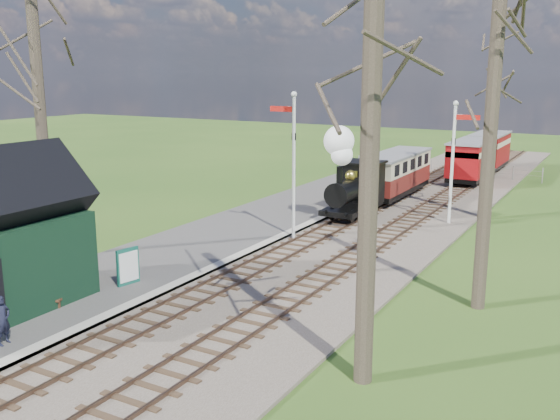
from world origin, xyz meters
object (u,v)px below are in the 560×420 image
(sign_board, at_px, (128,266))
(person, at_px, (3,320))
(semaphore_far, at_px, (454,154))
(red_carriage_b, at_px, (489,151))
(red_carriage_a, at_px, (471,160))
(coach, at_px, (395,172))
(locomotive, at_px, (352,178))
(bench, at_px, (59,288))
(semaphore_near, at_px, (292,155))

(sign_board, height_order, person, person)
(semaphore_far, bearing_deg, red_carriage_b, 95.94)
(red_carriage_a, distance_m, red_carriage_b, 5.50)
(red_carriage_a, bearing_deg, coach, -110.60)
(locomotive, distance_m, red_carriage_a, 13.25)
(semaphore_far, bearing_deg, bench, -115.41)
(semaphore_near, bearing_deg, locomotive, 80.61)
(semaphore_near, bearing_deg, semaphore_far, 49.40)
(sign_board, xyz_separation_m, bench, (-0.81, -2.13, -0.21))
(locomotive, xyz_separation_m, red_carriage_a, (2.61, 12.98, -0.52))
(locomotive, xyz_separation_m, coach, (0.01, 6.06, -0.55))
(red_carriage_b, height_order, person, red_carriage_b)
(locomotive, relative_size, coach, 0.63)
(semaphore_near, xyz_separation_m, locomotive, (0.76, 4.58, -1.57))
(semaphore_far, xyz_separation_m, sign_board, (-6.86, -14.02, -2.55))
(bench, xyz_separation_m, person, (1.25, -2.89, 0.25))
(semaphore_far, distance_m, coach, 6.64)
(person, bearing_deg, bench, 14.63)
(semaphore_near, height_order, red_carriage_b, semaphore_near)
(semaphore_far, xyz_separation_m, red_carriage_a, (-1.77, 11.56, -1.82))
(locomotive, xyz_separation_m, red_carriage_b, (2.61, 18.48, -0.52))
(bench, bearing_deg, red_carriage_a, 77.98)
(red_carriage_a, relative_size, person, 4.03)
(locomotive, height_order, coach, locomotive)
(semaphore_far, bearing_deg, person, -108.63)
(semaphore_near, relative_size, red_carriage_b, 1.19)
(semaphore_near, relative_size, locomotive, 1.40)
(coach, xyz_separation_m, person, (-2.05, -23.68, -0.66))
(person, bearing_deg, red_carriage_a, -17.48)
(sign_board, relative_size, person, 0.93)
(semaphore_near, bearing_deg, red_carriage_a, 79.14)
(red_carriage_a, relative_size, sign_board, 4.32)
(red_carriage_b, relative_size, sign_board, 4.32)
(red_carriage_a, xyz_separation_m, person, (-4.65, -30.60, -0.68))
(red_carriage_a, height_order, red_carriage_b, same)
(semaphore_far, bearing_deg, semaphore_near, -130.60)
(semaphore_far, bearing_deg, sign_board, -116.07)
(locomotive, relative_size, sign_board, 3.68)
(semaphore_near, distance_m, locomotive, 4.90)
(semaphore_far, distance_m, sign_board, 15.82)
(semaphore_far, relative_size, bench, 3.72)
(semaphore_near, xyz_separation_m, coach, (0.77, 10.64, -2.12))
(bench, bearing_deg, person, -66.53)
(locomotive, distance_m, red_carriage_b, 18.67)
(locomotive, bearing_deg, semaphore_far, 17.97)
(person, bearing_deg, red_carriage_b, -16.18)
(sign_board, bearing_deg, person, -84.96)
(coach, relative_size, red_carriage_a, 1.36)
(coach, relative_size, bench, 4.63)
(coach, distance_m, sign_board, 18.84)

